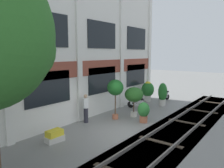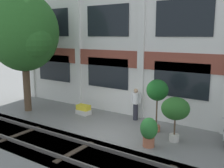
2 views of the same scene
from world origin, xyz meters
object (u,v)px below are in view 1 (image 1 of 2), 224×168
Objects in this scene: potted_plant_tall_urn at (115,89)px; potted_plant_glazed_jar at (163,94)px; scooter_near_curb at (137,103)px; potted_plant_square_trough at (55,136)px; potted_plant_low_pan at (134,95)px; scooter_second_parked at (165,95)px; potted_plant_ribbed_drum at (148,90)px; potted_plant_stone_basin at (144,111)px; resident_by_doorway at (86,107)px.

potted_plant_tall_urn is 1.38× the size of potted_plant_glazed_jar.
scooter_near_curb is (-1.90, 1.11, -0.51)m from potted_plant_glazed_jar.
potted_plant_square_trough is at bearing 173.68° from potted_plant_glazed_jar.
potted_plant_low_pan is (5.59, -0.79, 1.11)m from potted_plant_square_trough.
scooter_near_curb is 1.01× the size of scooter_second_parked.
potted_plant_tall_urn is at bearing 150.04° from potted_plant_low_pan.
potted_plant_ribbed_drum reaches higher than potted_plant_stone_basin.
potted_plant_stone_basin is at bearing -169.54° from potted_plant_glazed_jar.
potted_plant_ribbed_drum is at bearing 17.35° from potted_plant_low_pan.
potted_plant_ribbed_drum is 10.18m from potted_plant_square_trough.
scooter_second_parked is at bearing 18.82° from potted_plant_glazed_jar.
potted_plant_glazed_jar is at bearing -10.32° from potted_plant_tall_urn.
potted_plant_low_pan reaches higher than potted_plant_glazed_jar.
potted_plant_stone_basin is 3.36m from resident_by_doorway.
potted_plant_ribbed_drum reaches higher than potted_plant_square_trough.
potted_plant_stone_basin is at bearing 25.15° from scooter_second_parked.
potted_plant_low_pan is 1.44m from potted_plant_stone_basin.
potted_plant_tall_urn is 5.77m from potted_plant_ribbed_drum.
potted_plant_glazed_jar is 1.29× the size of scooter_second_parked.
resident_by_doorway reaches higher than scooter_near_curb.
potted_plant_tall_urn is at bearing -1.90° from potted_plant_square_trough.
potted_plant_ribbed_drum is at bearing -86.19° from scooter_near_curb.
scooter_near_curb is at bearing 55.90° from resident_by_doorway.
resident_by_doorway is (2.88, 0.80, 0.64)m from potted_plant_square_trough.
potted_plant_tall_urn is 2.10m from resident_by_doorway.
resident_by_doorway is (-7.25, 0.16, -0.09)m from potted_plant_ribbed_drum.
potted_plant_square_trough is 5.75m from potted_plant_low_pan.
potted_plant_tall_urn is 5.05m from potted_plant_glazed_jar.
scooter_near_curb is at bearing 37.21° from potted_plant_stone_basin.
potted_plant_glazed_jar is 6.75m from resident_by_doorway.
scooter_near_curb reaches higher than potted_plant_square_trough.
scooter_near_curb is (2.99, 0.22, -1.43)m from potted_plant_tall_urn.
potted_plant_stone_basin reaches higher than scooter_second_parked.
potted_plant_glazed_jar is 1.06× the size of resident_by_doorway.
potted_plant_stone_basin is at bearing -121.62° from potted_plant_low_pan.
potted_plant_glazed_jar reaches higher than potted_plant_stone_basin.
potted_plant_tall_urn is 6.98m from scooter_second_parked.
potted_plant_ribbed_drum reaches higher than scooter_near_curb.
potted_plant_stone_basin is 0.87× the size of scooter_second_parked.
scooter_second_parked is at bearing -1.92° from potted_plant_tall_urn.
potted_plant_ribbed_drum is 0.95× the size of potted_plant_glazed_jar.
potted_plant_ribbed_drum is 1.23× the size of scooter_second_parked.
potted_plant_glazed_jar is at bearing 49.12° from resident_by_doorway.
resident_by_doorway is at bearing 15.46° from potted_plant_square_trough.
scooter_second_parked is at bearing 56.98° from resident_by_doorway.
scooter_near_curb is at bearing -168.08° from potted_plant_ribbed_drum.
scooter_second_parked is (5.72, 0.41, -0.93)m from potted_plant_low_pan.
potted_plant_stone_basin is (-4.44, -0.82, -0.29)m from potted_plant_glazed_jar.
potted_plant_low_pan reaches higher than potted_plant_ribbed_drum.
potted_plant_low_pan is at bearing -162.65° from potted_plant_ribbed_drum.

